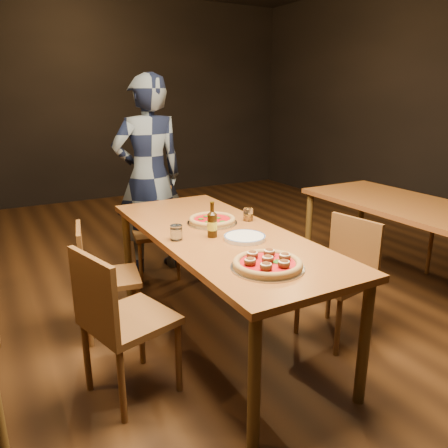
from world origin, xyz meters
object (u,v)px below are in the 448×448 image
plate_stack (245,238)px  pizza_margherita (212,220)px  chair_main_e (336,279)px  table_main (220,243)px  table_right (422,216)px  water_glass (176,233)px  chair_end (155,232)px  amber_glass (248,215)px  pizza_meatball (268,263)px  chair_main_nw (130,318)px  diner (149,176)px  beer_bottle (212,225)px  chair_main_sw (111,277)px

plate_stack → pizza_margherita: bearing=92.0°
chair_main_e → table_main: bearing=-127.3°
table_right → chair_main_e: chair_main_e is taller
water_glass → chair_end: bearing=76.1°
chair_main_e → plate_stack: chair_main_e is taller
table_main → table_right: (1.70, -0.20, 0.00)m
plate_stack → amber_glass: (0.23, 0.34, 0.03)m
pizza_meatball → chair_main_nw: bearing=148.8°
chair_main_nw → plate_stack: 0.82m
table_main → plate_stack: bearing=-71.3°
water_glass → diner: size_ratio=0.05×
pizza_margherita → table_right: bearing=-13.9°
table_right → amber_glass: size_ratio=23.47×
chair_main_nw → amber_glass: size_ratio=10.51×
pizza_meatball → table_main: bearing=83.7°
water_glass → pizza_meatball: bearing=-70.1°
chair_main_nw → plate_stack: chair_main_nw is taller
table_right → pizza_meatball: (-1.77, -0.43, 0.10)m
water_glass → table_main: bearing=-0.6°
table_right → beer_bottle: size_ratio=9.20×
chair_main_sw → amber_glass: 1.03m
table_main → pizza_margherita: size_ratio=5.83×
table_main → water_glass: 0.32m
pizza_margherita → chair_main_nw: bearing=-148.0°
plate_stack → diner: (-0.04, 1.57, 0.12)m
table_right → chair_main_nw: bearing=-178.7°
table_main → chair_main_sw: size_ratio=2.46×
amber_glass → beer_bottle: bearing=-153.0°
diner → pizza_meatball: bearing=86.7°
chair_main_e → diner: 1.91m
water_glass → pizza_margherita: bearing=30.2°
table_right → plate_stack: (-1.63, 0.01, 0.08)m
beer_bottle → water_glass: 0.23m
chair_main_nw → chair_main_e: chair_main_nw is taller
water_glass → diner: bearing=76.8°
chair_main_sw → water_glass: size_ratio=8.82×
beer_bottle → pizza_meatball: bearing=-88.6°
table_main → diner: diner is taller
chair_main_sw → pizza_margherita: 0.79m
plate_stack → beer_bottle: 0.21m
table_right → chair_main_e: (-1.02, -0.16, -0.26)m
chair_main_sw → beer_bottle: bearing=-121.5°
chair_main_nw → pizza_margherita: size_ratio=2.61×
beer_bottle → diner: 1.43m
chair_end → amber_glass: amber_glass is taller
table_right → chair_end: (-1.70, 1.40, -0.27)m
chair_end → water_glass: water_glass is taller
chair_main_e → water_glass: size_ratio=9.19×
table_right → chair_end: 2.22m
chair_end → plate_stack: bearing=-76.3°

